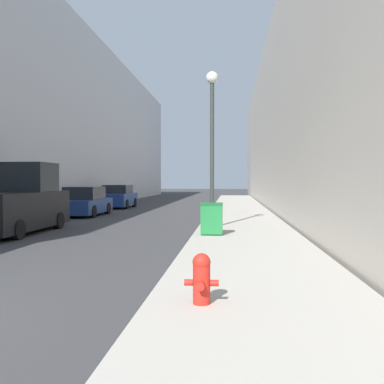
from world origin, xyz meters
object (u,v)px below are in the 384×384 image
at_px(trash_bin, 212,218).
at_px(lamppost, 212,131).
at_px(pickup_truck, 16,204).
at_px(fire_hydrant, 202,277).
at_px(parked_sedan_far, 118,197).
at_px(parked_sedan_near, 85,202).

distance_m(trash_bin, lamppost, 3.71).
bearing_deg(pickup_truck, lamppost, 8.50).
xyz_separation_m(fire_hydrant, parked_sedan_far, (-7.47, 23.32, 0.23)).
height_order(lamppost, pickup_truck, lamppost).
xyz_separation_m(pickup_truck, parked_sedan_far, (-0.15, 14.52, -0.30)).
relative_size(fire_hydrant, lamppost, 0.12).
height_order(fire_hydrant, parked_sedan_far, parked_sedan_far).
distance_m(lamppost, parked_sedan_far, 15.55).
distance_m(trash_bin, parked_sedan_near, 11.34).
height_order(lamppost, parked_sedan_near, lamppost).
relative_size(pickup_truck, parked_sedan_far, 1.27).
height_order(trash_bin, parked_sedan_near, parked_sedan_near).
relative_size(lamppost, parked_sedan_near, 1.34).
xyz_separation_m(lamppost, pickup_truck, (-7.03, -1.05, -2.68)).
distance_m(fire_hydrant, trash_bin, 7.75).
relative_size(fire_hydrant, parked_sedan_far, 0.17).
xyz_separation_m(fire_hydrant, parked_sedan_near, (-7.45, 16.47, 0.20)).
bearing_deg(parked_sedan_far, fire_hydrant, -72.24).
relative_size(lamppost, pickup_truck, 1.10).
height_order(pickup_truck, parked_sedan_near, pickup_truck).
relative_size(fire_hydrant, parked_sedan_near, 0.17).
xyz_separation_m(lamppost, parked_sedan_far, (-7.18, 13.46, -2.98)).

